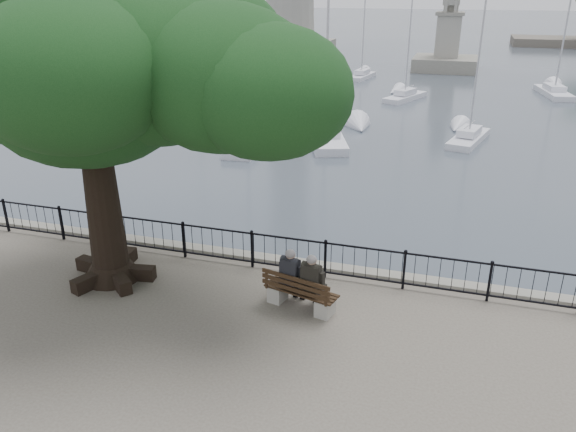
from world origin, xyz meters
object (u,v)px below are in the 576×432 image
at_px(person_left, 293,278).
at_px(person_right, 314,284).
at_px(bench, 300,296).
at_px(lion_monument, 447,47).
at_px(tree, 117,63).

distance_m(person_left, person_right, 0.55).
height_order(bench, person_left, person_left).
xyz_separation_m(person_left, lion_monument, (1.42, 48.91, 0.63)).
height_order(bench, lion_monument, lion_monument).
relative_size(person_left, tree, 0.15).
xyz_separation_m(tree, lion_monument, (5.49, 48.93, -4.12)).
bearing_deg(bench, person_left, 143.20).
bearing_deg(bench, person_right, 3.99).
relative_size(person_right, tree, 0.15).
bearing_deg(person_right, lion_monument, 88.97).
distance_m(bench, person_right, 0.48).
bearing_deg(lion_monument, bench, -91.41).
distance_m(bench, lion_monument, 49.09).
xyz_separation_m(person_left, tree, (-4.07, -0.02, 4.74)).
height_order(person_left, person_right, same).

